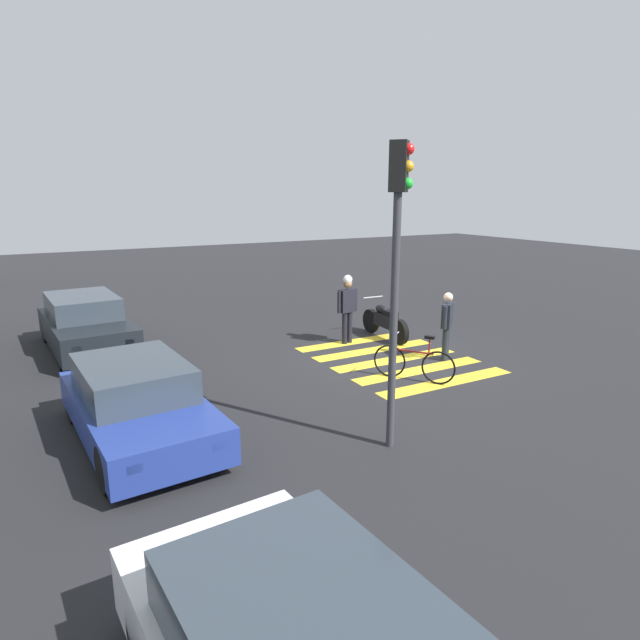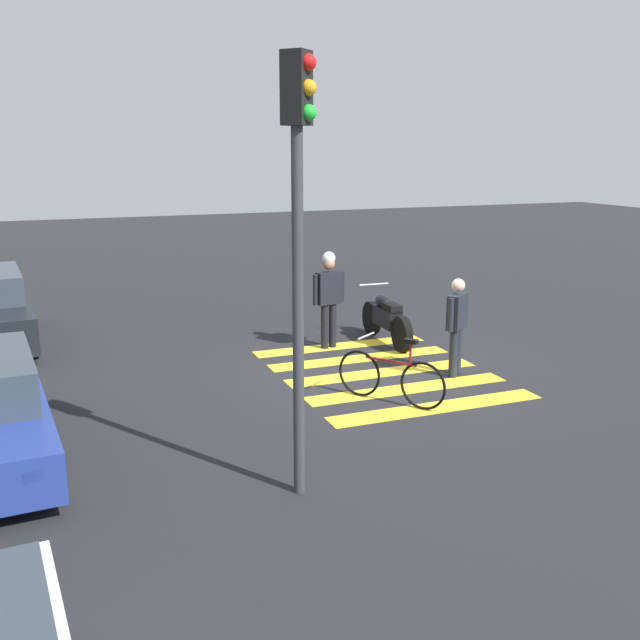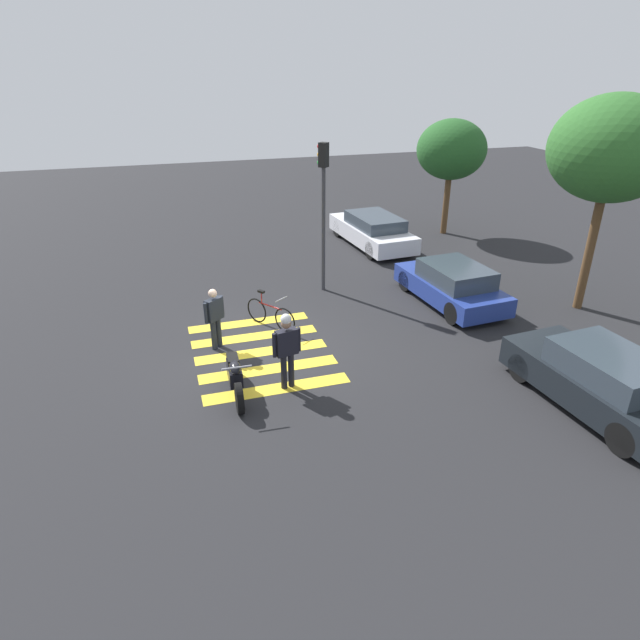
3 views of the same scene
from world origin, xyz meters
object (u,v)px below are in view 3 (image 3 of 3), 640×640
(leaning_bicycle, at_px, (270,314))
(officer_on_foot, at_px, (215,315))
(traffic_light_pole, at_px, (323,195))
(car_white_van, at_px, (372,230))
(police_motorcycle, at_px, (235,376))
(car_blue_hatchback, at_px, (452,285))
(car_black_suv, at_px, (600,381))
(officer_by_motorcycle, at_px, (287,346))

(leaning_bicycle, xyz_separation_m, officer_on_foot, (0.78, -1.59, 0.53))
(officer_on_foot, bearing_deg, traffic_light_pole, 128.20)
(car_white_van, relative_size, traffic_light_pole, 1.04)
(police_motorcycle, xyz_separation_m, officer_on_foot, (-2.29, -0.12, 0.46))
(traffic_light_pole, bearing_deg, leaning_bicycle, -45.12)
(car_white_van, bearing_deg, police_motorcycle, -37.25)
(police_motorcycle, distance_m, car_blue_hatchback, 7.73)
(car_white_van, bearing_deg, car_blue_hatchback, 1.06)
(leaning_bicycle, distance_m, car_black_suv, 8.24)
(leaning_bicycle, relative_size, traffic_light_pole, 0.32)
(police_motorcycle, xyz_separation_m, leaning_bicycle, (-3.08, 1.47, -0.07))
(police_motorcycle, distance_m, car_white_van, 11.53)
(police_motorcycle, xyz_separation_m, traffic_light_pole, (-5.29, 3.68, 2.59))
(car_white_van, bearing_deg, leaning_bicycle, -42.11)
(officer_on_foot, bearing_deg, car_blue_hatchback, 96.26)
(car_blue_hatchback, relative_size, traffic_light_pole, 0.88)
(police_motorcycle, bearing_deg, leaning_bicycle, 154.54)
(car_white_van, xyz_separation_m, car_black_suv, (11.95, 0.28, 0.04))
(leaning_bicycle, bearing_deg, car_black_suv, 44.71)
(officer_by_motorcycle, relative_size, car_black_suv, 0.43)
(leaning_bicycle, bearing_deg, officer_on_foot, -63.67)
(officer_by_motorcycle, bearing_deg, leaning_bicycle, 174.67)
(officer_by_motorcycle, bearing_deg, car_black_suv, 66.02)
(officer_by_motorcycle, bearing_deg, car_white_van, 147.87)
(car_white_van, xyz_separation_m, traffic_light_pole, (3.89, -3.30, 2.43))
(officer_on_foot, height_order, car_white_van, officer_on_foot)
(officer_on_foot, distance_m, car_blue_hatchback, 7.26)
(officer_on_foot, bearing_deg, car_black_suv, 55.52)
(leaning_bicycle, bearing_deg, traffic_light_pole, 134.88)
(leaning_bicycle, xyz_separation_m, car_white_van, (-6.10, 5.51, 0.23))
(leaning_bicycle, bearing_deg, officer_by_motorcycle, -5.33)
(officer_on_foot, height_order, car_blue_hatchback, officer_on_foot)
(officer_on_foot, bearing_deg, car_white_van, 134.12)
(officer_on_foot, distance_m, traffic_light_pole, 5.29)
(police_motorcycle, height_order, officer_on_foot, officer_on_foot)
(car_white_van, distance_m, car_blue_hatchback, 6.09)
(police_motorcycle, distance_m, car_black_suv, 7.78)
(police_motorcycle, height_order, officer_by_motorcycle, officer_by_motorcycle)
(officer_on_foot, height_order, traffic_light_pole, traffic_light_pole)
(traffic_light_pole, bearing_deg, officer_on_foot, -51.80)
(car_black_suv, bearing_deg, car_blue_hatchback, -178.34)
(officer_by_motorcycle, bearing_deg, police_motorcycle, -93.22)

